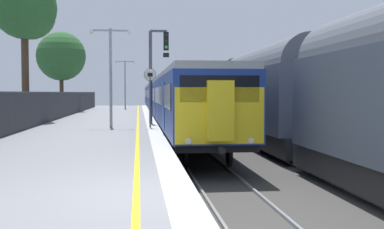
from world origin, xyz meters
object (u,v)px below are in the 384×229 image
object	(u,v)px
commuter_train_at_platform	(164,97)
background_tree_left	(60,58)
speed_limit_sign	(150,90)
platform_lamp_mid	(111,68)
background_tree_right	(26,10)
signal_gantry	(155,65)
freight_train_adjacent_track	(269,93)
platform_lamp_far	(125,80)

from	to	relation	value
commuter_train_at_platform	background_tree_left	xyz separation A→B (m)	(-9.41, -1.32, 3.56)
speed_limit_sign	platform_lamp_mid	size ratio (longest dim) A/B	0.59
speed_limit_sign	background_tree_right	bearing A→B (deg)	138.70
signal_gantry	background_tree_left	bearing A→B (deg)	113.61
background_tree_left	freight_train_adjacent_track	bearing A→B (deg)	-57.84
commuter_train_at_platform	freight_train_adjacent_track	bearing A→B (deg)	-79.97
platform_lamp_far	signal_gantry	bearing A→B (deg)	-84.31
speed_limit_sign	platform_lamp_far	size ratio (longest dim) A/B	0.58
freight_train_adjacent_track	platform_lamp_far	xyz separation A→B (m)	(-7.76, 26.02, 1.26)
platform_lamp_mid	background_tree_right	xyz separation A→B (m)	(-5.24, 5.64, 3.67)
commuter_train_at_platform	background_tree_right	size ratio (longest dim) A/B	7.37
platform_lamp_far	background_tree_left	distance (m)	7.59
commuter_train_at_platform	background_tree_left	distance (m)	10.15
commuter_train_at_platform	platform_lamp_far	world-z (taller)	platform_lamp_far
platform_lamp_mid	background_tree_left	size ratio (longest dim) A/B	0.68
commuter_train_at_platform	platform_lamp_mid	xyz separation A→B (m)	(-3.75, -21.91, 1.64)
commuter_train_at_platform	background_tree_right	world-z (taller)	background_tree_right
background_tree_right	freight_train_adjacent_track	bearing A→B (deg)	-26.16
freight_train_adjacent_track	background_tree_left	distance (m)	25.39
background_tree_left	background_tree_right	xyz separation A→B (m)	(0.42, -14.95, 1.75)
speed_limit_sign	platform_lamp_mid	xyz separation A→B (m)	(-1.91, 0.63, 1.09)
freight_train_adjacent_track	background_tree_right	xyz separation A→B (m)	(-12.99, 6.38, 4.88)
platform_lamp_far	background_tree_left	size ratio (longest dim) A/B	0.69
signal_gantry	speed_limit_sign	distance (m)	3.39
commuter_train_at_platform	platform_lamp_mid	bearing A→B (deg)	-99.72
platform_lamp_far	background_tree_right	distance (m)	20.65
speed_limit_sign	platform_lamp_far	distance (m)	26.01
signal_gantry	background_tree_right	world-z (taller)	background_tree_right
freight_train_adjacent_track	platform_lamp_mid	xyz separation A→B (m)	(-7.76, 0.74, 1.21)
signal_gantry	background_tree_right	bearing A→B (deg)	156.96
commuter_train_at_platform	signal_gantry	xyz separation A→B (m)	(-1.48, -19.46, 1.92)
commuter_train_at_platform	platform_lamp_far	xyz separation A→B (m)	(-3.75, 3.38, 1.68)
freight_train_adjacent_track	platform_lamp_mid	size ratio (longest dim) A/B	8.33
speed_limit_sign	platform_lamp_mid	bearing A→B (deg)	161.62
background_tree_right	platform_lamp_mid	bearing A→B (deg)	-47.14
signal_gantry	background_tree_right	xyz separation A→B (m)	(-7.51, 3.19, 3.39)
freight_train_adjacent_track	background_tree_right	distance (m)	15.28
background_tree_left	signal_gantry	bearing A→B (deg)	-66.39
signal_gantry	speed_limit_sign	world-z (taller)	signal_gantry
speed_limit_sign	platform_lamp_far	world-z (taller)	platform_lamp_far
background_tree_right	signal_gantry	bearing A→B (deg)	-23.04
commuter_train_at_platform	freight_train_adjacent_track	size ratio (longest dim) A/B	1.59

